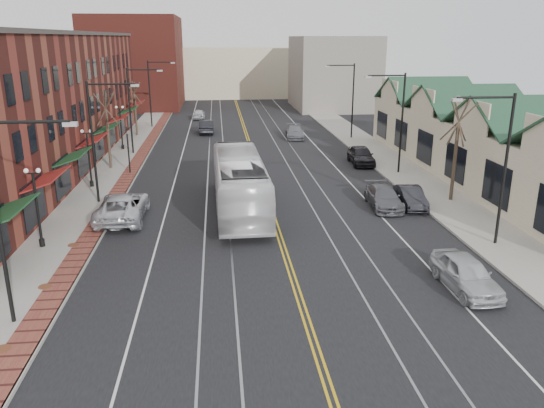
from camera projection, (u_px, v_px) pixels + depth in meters
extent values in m
plane|color=black|center=(303.00, 310.00, 21.97)|extent=(160.00, 160.00, 0.00)
cube|color=gray|center=(103.00, 187.00, 39.75)|extent=(4.00, 120.00, 0.15)
cube|color=gray|center=(413.00, 179.00, 42.09)|extent=(4.00, 120.00, 0.15)
cube|color=maroon|center=(28.00, 104.00, 44.09)|extent=(10.00, 50.00, 11.00)
cube|color=#C2B295|center=(488.00, 150.00, 42.01)|extent=(8.00, 36.00, 4.60)
cube|color=maroon|center=(136.00, 62.00, 84.73)|extent=(14.00, 18.00, 14.00)
cube|color=#C2B295|center=(233.00, 72.00, 101.27)|extent=(22.00, 14.00, 9.00)
cube|color=slate|center=(333.00, 73.00, 83.46)|extent=(12.00, 16.00, 11.00)
cylinder|color=black|center=(26.00, 122.00, 18.61)|extent=(3.00, 0.12, 0.12)
cube|color=#999999|center=(70.00, 124.00, 18.78)|extent=(0.50, 0.25, 0.15)
cylinder|color=black|center=(93.00, 143.00, 34.78)|extent=(0.16, 0.16, 8.00)
cylinder|color=black|center=(111.00, 84.00, 33.79)|extent=(3.00, 0.12, 0.12)
cube|color=#999999|center=(135.00, 85.00, 33.97)|extent=(0.50, 0.25, 0.15)
cylinder|color=black|center=(130.00, 111.00, 49.97)|extent=(0.16, 0.16, 8.00)
cylinder|color=black|center=(143.00, 70.00, 48.97)|extent=(3.00, 0.12, 0.12)
cube|color=#999999|center=(160.00, 71.00, 49.15)|extent=(0.50, 0.25, 0.15)
cylinder|color=black|center=(150.00, 94.00, 65.15)|extent=(0.16, 0.16, 8.00)
cylinder|color=black|center=(160.00, 62.00, 64.15)|extent=(3.00, 0.12, 0.12)
cube|color=#999999|center=(173.00, 63.00, 64.33)|extent=(0.50, 0.25, 0.15)
cylinder|color=black|center=(505.00, 171.00, 27.54)|extent=(0.16, 0.16, 8.00)
cylinder|color=black|center=(486.00, 97.00, 26.25)|extent=(3.00, 0.12, 0.12)
cube|color=#999999|center=(457.00, 100.00, 26.13)|extent=(0.50, 0.25, 0.15)
cylinder|color=black|center=(402.00, 124.00, 42.72)|extent=(0.16, 0.16, 8.00)
cylinder|color=black|center=(387.00, 76.00, 41.43)|extent=(3.00, 0.12, 0.12)
cube|color=#999999|center=(368.00, 77.00, 41.32)|extent=(0.50, 0.25, 0.15)
cylinder|color=black|center=(353.00, 101.00, 57.90)|extent=(0.16, 0.16, 8.00)
cylinder|color=black|center=(341.00, 65.00, 56.62)|extent=(3.00, 0.12, 0.12)
cube|color=#999999|center=(327.00, 66.00, 56.50)|extent=(0.50, 0.25, 0.15)
cylinder|color=black|center=(42.00, 243.00, 28.21)|extent=(0.28, 0.28, 0.40)
cylinder|color=black|center=(38.00, 211.00, 27.67)|extent=(0.14, 0.14, 4.00)
cube|color=black|center=(32.00, 173.00, 27.07)|extent=(0.60, 0.06, 0.06)
sphere|color=white|center=(26.00, 171.00, 26.99)|extent=(0.24, 0.24, 0.24)
sphere|color=white|center=(38.00, 170.00, 27.05)|extent=(0.24, 0.24, 0.24)
cylinder|color=black|center=(92.00, 184.00, 39.59)|extent=(0.28, 0.28, 0.40)
cylinder|color=black|center=(89.00, 160.00, 39.05)|extent=(0.14, 0.14, 4.00)
cube|color=black|center=(87.00, 133.00, 38.45)|extent=(0.60, 0.06, 0.06)
sphere|color=white|center=(82.00, 131.00, 38.38)|extent=(0.24, 0.24, 0.24)
sphere|color=white|center=(91.00, 131.00, 38.44)|extent=(0.24, 0.24, 0.24)
cylinder|color=black|center=(123.00, 147.00, 52.88)|extent=(0.28, 0.28, 0.40)
cylinder|color=black|center=(121.00, 129.00, 52.34)|extent=(0.14, 0.14, 4.00)
cube|color=black|center=(120.00, 109.00, 51.74)|extent=(0.60, 0.06, 0.06)
sphere|color=white|center=(116.00, 107.00, 51.66)|extent=(0.24, 0.24, 0.24)
sphere|color=white|center=(123.00, 107.00, 51.72)|extent=(0.24, 0.24, 0.24)
cylinder|color=#382B21|center=(109.00, 139.00, 44.64)|extent=(0.24, 0.24, 4.90)
cylinder|color=#382B21|center=(106.00, 109.00, 43.88)|extent=(0.58, 1.37, 2.90)
cylinder|color=#382B21|center=(106.00, 109.00, 43.88)|extent=(1.60, 0.66, 2.78)
cylinder|color=#382B21|center=(106.00, 109.00, 43.88)|extent=(0.53, 1.23, 2.96)
cylinder|color=#382B21|center=(106.00, 109.00, 43.88)|extent=(1.69, 1.03, 2.64)
cylinder|color=#382B21|center=(106.00, 109.00, 43.88)|extent=(1.78, 1.29, 2.48)
cylinder|color=#382B21|center=(136.00, 115.00, 59.88)|extent=(0.24, 0.24, 4.55)
cylinder|color=#382B21|center=(134.00, 94.00, 59.16)|extent=(0.55, 1.28, 2.69)
cylinder|color=#382B21|center=(134.00, 94.00, 59.16)|extent=(1.49, 0.62, 2.58)
cylinder|color=#382B21|center=(134.00, 94.00, 59.16)|extent=(0.50, 1.15, 2.75)
cylinder|color=#382B21|center=(134.00, 94.00, 59.16)|extent=(1.57, 0.97, 2.45)
cylinder|color=#382B21|center=(134.00, 94.00, 59.16)|extent=(1.66, 1.20, 2.30)
cylinder|color=#382B21|center=(454.00, 162.00, 35.64)|extent=(0.24, 0.24, 5.25)
cylinder|color=#382B21|center=(459.00, 122.00, 34.82)|extent=(0.61, 1.46, 3.10)
cylinder|color=#382B21|center=(459.00, 122.00, 34.82)|extent=(1.70, 0.70, 2.97)
cylinder|color=#382B21|center=(459.00, 122.00, 34.82)|extent=(0.56, 1.31, 3.17)
cylinder|color=#382B21|center=(459.00, 122.00, 34.82)|extent=(1.80, 1.10, 2.82)
cylinder|color=#382B21|center=(459.00, 122.00, 34.82)|extent=(1.90, 1.37, 2.65)
cylinder|color=#592D19|center=(3.00, 349.00, 18.93)|extent=(0.60, 0.60, 0.02)
cylinder|color=#592D19|center=(45.00, 286.00, 23.68)|extent=(0.60, 0.60, 0.02)
cylinder|color=#592D19|center=(73.00, 245.00, 28.42)|extent=(0.60, 0.60, 0.02)
cylinder|color=black|center=(129.00, 154.00, 43.18)|extent=(0.12, 0.12, 3.20)
imported|color=black|center=(127.00, 132.00, 42.66)|extent=(0.18, 0.15, 0.90)
imported|color=white|center=(240.00, 183.00, 34.20)|extent=(3.30, 13.10, 3.63)
imported|color=silver|center=(122.00, 206.00, 32.65)|extent=(2.81, 6.05, 1.68)
imported|color=silver|center=(466.00, 274.00, 23.55)|extent=(1.98, 4.53, 1.52)
imported|color=#222228|center=(410.00, 197.00, 35.15)|extent=(1.71, 4.16, 1.34)
imported|color=#59595F|center=(384.00, 197.00, 35.06)|extent=(2.18, 4.81, 1.37)
imported|color=black|center=(361.00, 155.00, 47.01)|extent=(2.13, 4.82, 1.61)
imported|color=black|center=(206.00, 127.00, 62.32)|extent=(1.67, 4.72, 1.55)
imported|color=slate|center=(295.00, 132.00, 59.26)|extent=(2.30, 4.90, 1.38)
imported|color=silver|center=(199.00, 114.00, 73.30)|extent=(1.65, 4.01, 1.36)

